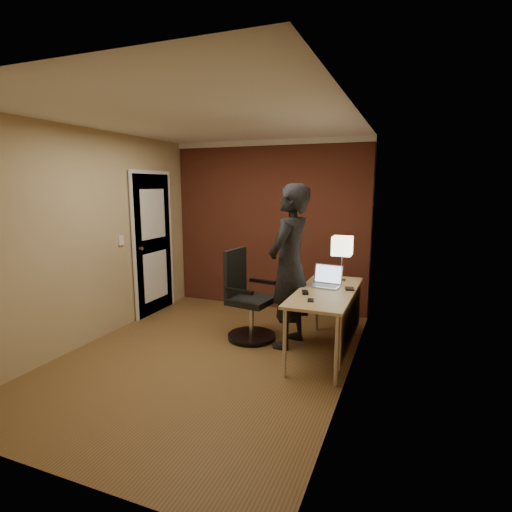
{
  "coord_description": "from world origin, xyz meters",
  "views": [
    {
      "loc": [
        2.01,
        -3.66,
        1.86
      ],
      "look_at": [
        0.35,
        0.55,
        1.05
      ],
      "focal_mm": 28.0,
      "sensor_mm": 36.0,
      "label": 1
    }
  ],
  "objects_px": {
    "phone": "(311,300)",
    "desk": "(333,302)",
    "office_chair": "(247,301)",
    "wallet": "(349,289)",
    "mouse": "(305,292)",
    "desk_lamp": "(342,247)",
    "person": "(289,267)",
    "laptop": "(327,280)"
  },
  "relations": [
    {
      "from": "desk",
      "to": "phone",
      "type": "xyz_separation_m",
      "value": [
        -0.14,
        -0.45,
        0.13
      ]
    },
    {
      "from": "desk_lamp",
      "to": "mouse",
      "type": "relative_size",
      "value": 5.35
    },
    {
      "from": "office_chair",
      "to": "wallet",
      "type": "bearing_deg",
      "value": 0.15
    },
    {
      "from": "desk",
      "to": "wallet",
      "type": "height_order",
      "value": "wallet"
    },
    {
      "from": "laptop",
      "to": "wallet",
      "type": "bearing_deg",
      "value": -18.05
    },
    {
      "from": "desk",
      "to": "laptop",
      "type": "xyz_separation_m",
      "value": [
        -0.11,
        0.21,
        0.19
      ]
    },
    {
      "from": "desk_lamp",
      "to": "phone",
      "type": "height_order",
      "value": "desk_lamp"
    },
    {
      "from": "mouse",
      "to": "desk_lamp",
      "type": "bearing_deg",
      "value": 48.78
    },
    {
      "from": "person",
      "to": "laptop",
      "type": "bearing_deg",
      "value": 112.66
    },
    {
      "from": "laptop",
      "to": "person",
      "type": "distance_m",
      "value": 0.45
    },
    {
      "from": "office_chair",
      "to": "laptop",
      "type": "bearing_deg",
      "value": 5.54
    },
    {
      "from": "wallet",
      "to": "phone",
      "type": "bearing_deg",
      "value": -117.28
    },
    {
      "from": "desk",
      "to": "office_chair",
      "type": "relative_size",
      "value": 1.4
    },
    {
      "from": "desk_lamp",
      "to": "phone",
      "type": "bearing_deg",
      "value": -98.5
    },
    {
      "from": "mouse",
      "to": "wallet",
      "type": "xyz_separation_m",
      "value": [
        0.41,
        0.35,
        -0.01
      ]
    },
    {
      "from": "wallet",
      "to": "person",
      "type": "relative_size",
      "value": 0.06
    },
    {
      "from": "desk_lamp",
      "to": "wallet",
      "type": "xyz_separation_m",
      "value": [
        0.15,
        -0.36,
        -0.41
      ]
    },
    {
      "from": "office_chair",
      "to": "person",
      "type": "distance_m",
      "value": 0.71
    },
    {
      "from": "mouse",
      "to": "office_chair",
      "type": "height_order",
      "value": "office_chair"
    },
    {
      "from": "desk",
      "to": "desk_lamp",
      "type": "xyz_separation_m",
      "value": [
        0.0,
        0.48,
        0.55
      ]
    },
    {
      "from": "desk_lamp",
      "to": "phone",
      "type": "relative_size",
      "value": 4.65
    },
    {
      "from": "desk",
      "to": "mouse",
      "type": "height_order",
      "value": "mouse"
    },
    {
      "from": "desk_lamp",
      "to": "person",
      "type": "bearing_deg",
      "value": -144.55
    },
    {
      "from": "desk",
      "to": "person",
      "type": "relative_size",
      "value": 0.8
    },
    {
      "from": "phone",
      "to": "person",
      "type": "bearing_deg",
      "value": 112.15
    },
    {
      "from": "phone",
      "to": "person",
      "type": "height_order",
      "value": "person"
    },
    {
      "from": "person",
      "to": "desk",
      "type": "bearing_deg",
      "value": 87.31
    },
    {
      "from": "phone",
      "to": "office_chair",
      "type": "bearing_deg",
      "value": 135.77
    },
    {
      "from": "phone",
      "to": "desk",
      "type": "bearing_deg",
      "value": 60.42
    },
    {
      "from": "mouse",
      "to": "phone",
      "type": "distance_m",
      "value": 0.25
    },
    {
      "from": "laptop",
      "to": "office_chair",
      "type": "height_order",
      "value": "office_chair"
    },
    {
      "from": "desk_lamp",
      "to": "office_chair",
      "type": "relative_size",
      "value": 0.5
    },
    {
      "from": "wallet",
      "to": "office_chair",
      "type": "distance_m",
      "value": 1.25
    },
    {
      "from": "desk_lamp",
      "to": "laptop",
      "type": "height_order",
      "value": "desk_lamp"
    },
    {
      "from": "phone",
      "to": "wallet",
      "type": "xyz_separation_m",
      "value": [
        0.29,
        0.57,
        0.01
      ]
    },
    {
      "from": "mouse",
      "to": "office_chair",
      "type": "xyz_separation_m",
      "value": [
        -0.81,
        0.34,
        -0.27
      ]
    },
    {
      "from": "mouse",
      "to": "wallet",
      "type": "height_order",
      "value": "mouse"
    },
    {
      "from": "wallet",
      "to": "office_chair",
      "type": "height_order",
      "value": "office_chair"
    },
    {
      "from": "desk",
      "to": "laptop",
      "type": "distance_m",
      "value": 0.3
    },
    {
      "from": "desk_lamp",
      "to": "office_chair",
      "type": "xyz_separation_m",
      "value": [
        -1.06,
        -0.37,
        -0.67
      ]
    },
    {
      "from": "desk",
      "to": "desk_lamp",
      "type": "height_order",
      "value": "desk_lamp"
    },
    {
      "from": "desk_lamp",
      "to": "wallet",
      "type": "distance_m",
      "value": 0.57
    }
  ]
}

